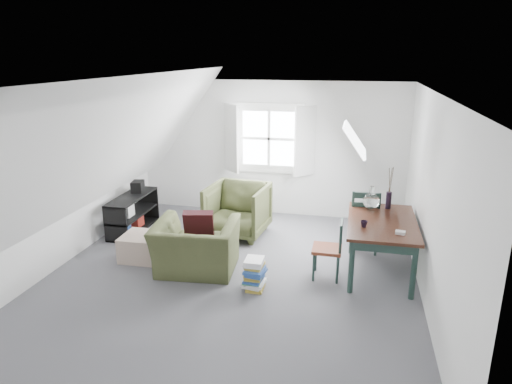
% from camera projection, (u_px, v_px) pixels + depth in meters
% --- Properties ---
extents(floor, '(5.50, 5.50, 0.00)m').
position_uv_depth(floor, '(231.00, 277.00, 6.29)').
color(floor, '#515156').
rests_on(floor, ground).
extents(ceiling, '(5.50, 5.50, 0.00)m').
position_uv_depth(ceiling, '(228.00, 92.00, 5.57)').
color(ceiling, white).
rests_on(ceiling, wall_back).
extents(wall_back, '(5.00, 0.00, 5.00)m').
position_uv_depth(wall_back, '(269.00, 149.00, 8.50)').
color(wall_back, white).
rests_on(wall_back, ground).
extents(wall_front, '(5.00, 0.00, 5.00)m').
position_uv_depth(wall_front, '(128.00, 294.00, 3.36)').
color(wall_front, white).
rests_on(wall_front, ground).
extents(wall_left, '(0.00, 5.50, 5.50)m').
position_uv_depth(wall_left, '(59.00, 179.00, 6.45)').
color(wall_left, white).
rests_on(wall_left, ground).
extents(wall_right, '(0.00, 5.50, 5.50)m').
position_uv_depth(wall_right, '(432.00, 203.00, 5.41)').
color(wall_right, white).
rests_on(wall_right, ground).
extents(slope_left, '(3.19, 5.50, 4.48)m').
position_uv_depth(slope_left, '(117.00, 145.00, 6.10)').
color(slope_left, white).
rests_on(slope_left, wall_left).
extents(slope_right, '(3.19, 5.50, 4.48)m').
position_uv_depth(slope_right, '(353.00, 156.00, 5.46)').
color(slope_right, white).
rests_on(slope_right, wall_right).
extents(dormer_window, '(1.71, 0.35, 1.30)m').
position_uv_depth(dormer_window, '(269.00, 139.00, 8.37)').
color(dormer_window, white).
rests_on(dormer_window, wall_back).
extents(skylight, '(0.35, 0.75, 0.47)m').
position_uv_depth(skylight, '(355.00, 140.00, 6.68)').
color(skylight, white).
rests_on(skylight, slope_right).
extents(armchair_near, '(1.20, 1.07, 0.73)m').
position_uv_depth(armchair_near, '(197.00, 271.00, 6.47)').
color(armchair_near, '#3D4325').
rests_on(armchair_near, floor).
extents(armchair_far, '(1.04, 1.06, 0.88)m').
position_uv_depth(armchair_far, '(238.00, 234.00, 7.78)').
color(armchair_far, '#3D4325').
rests_on(armchair_far, floor).
extents(throw_pillow, '(0.46, 0.33, 0.43)m').
position_uv_depth(throw_pillow, '(199.00, 224.00, 6.42)').
color(throw_pillow, '#360E14').
rests_on(throw_pillow, armchair_near).
extents(ottoman, '(0.57, 0.57, 0.37)m').
position_uv_depth(ottoman, '(142.00, 247.00, 6.81)').
color(ottoman, tan).
rests_on(ottoman, floor).
extents(dining_table, '(0.92, 1.53, 0.77)m').
position_uv_depth(dining_table, '(382.00, 228.00, 6.26)').
color(dining_table, black).
rests_on(dining_table, floor).
extents(demijohn, '(0.24, 0.24, 0.34)m').
position_uv_depth(demijohn, '(371.00, 200.00, 6.64)').
color(demijohn, silver).
rests_on(demijohn, dining_table).
extents(vase_twigs, '(0.08, 0.09, 0.63)m').
position_uv_depth(vase_twigs, '(389.00, 199.00, 6.68)').
color(vase_twigs, black).
rests_on(vase_twigs, dining_table).
extents(cup, '(0.12, 0.12, 0.08)m').
position_uv_depth(cup, '(364.00, 227.00, 6.00)').
color(cup, black).
rests_on(cup, dining_table).
extents(paper_box, '(0.13, 0.10, 0.04)m').
position_uv_depth(paper_box, '(400.00, 232.00, 5.76)').
color(paper_box, white).
rests_on(paper_box, dining_table).
extents(dining_chair_far, '(0.47, 0.47, 1.00)m').
position_uv_depth(dining_chair_far, '(365.00, 219.00, 6.99)').
color(dining_chair_far, maroon).
rests_on(dining_chair_far, floor).
extents(dining_chair_near, '(0.39, 0.39, 0.83)m').
position_uv_depth(dining_chair_near, '(329.00, 248.00, 6.16)').
color(dining_chair_near, maroon).
rests_on(dining_chair_near, floor).
extents(media_shelf, '(0.41, 1.22, 0.62)m').
position_uv_depth(media_shelf, '(132.00, 215.00, 7.85)').
color(media_shelf, black).
rests_on(media_shelf, floor).
extents(electronics_box, '(0.23, 0.29, 0.21)m').
position_uv_depth(electronics_box, '(138.00, 187.00, 8.00)').
color(electronics_box, black).
rests_on(electronics_box, media_shelf).
extents(magazine_stack, '(0.31, 0.36, 0.41)m').
position_uv_depth(magazine_stack, '(255.00, 274.00, 5.92)').
color(magazine_stack, '#B29933').
rests_on(magazine_stack, floor).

